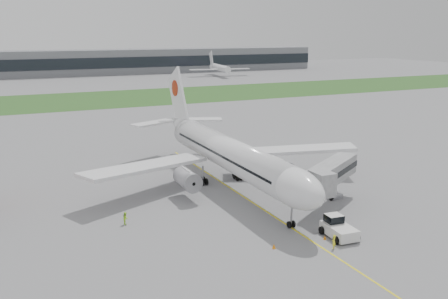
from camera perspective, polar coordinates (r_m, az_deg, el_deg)
name	(u,v)px	position (r m, az deg, el deg)	size (l,w,h in m)	color
ground	(239,194)	(77.62, 1.75, -5.09)	(600.00, 600.00, 0.00)	gray
apron_markings	(254,204)	(73.43, 3.49, -6.21)	(70.00, 70.00, 0.04)	yellow
grass_strip	(94,99)	(190.35, -14.59, 5.55)	(600.00, 50.00, 0.02)	#305C22
terminal_building	(57,63)	(298.09, -18.56, 9.34)	(320.00, 22.30, 14.00)	slate
airliner	(226,152)	(80.28, 0.23, -0.25)	(48.13, 53.95, 17.88)	white
pushback_tug	(338,228)	(63.39, 12.88, -8.69)	(3.59, 5.04, 2.48)	silver
jet_bridge	(331,174)	(72.51, 12.09, -2.73)	(12.92, 10.59, 6.54)	#ACADAF
safety_cone_left	(274,246)	(59.17, 5.72, -10.94)	(0.43, 0.43, 0.59)	orange
safety_cone_right	(325,238)	(62.47, 11.44, -9.83)	(0.37, 0.37, 0.51)	orange
ground_crew_near	(334,242)	(60.05, 12.44, -10.24)	(0.62, 0.41, 1.71)	#FFFD2A
ground_crew_far	(126,218)	(66.86, -11.19, -7.71)	(0.80, 0.63, 1.65)	#ACF428
distant_aircraft_right	(220,76)	(281.13, -0.48, 8.39)	(34.21, 30.18, 13.08)	white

